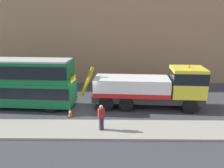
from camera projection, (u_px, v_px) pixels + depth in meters
The scene contains 7 objects.
ground_plane at pixel (84, 108), 19.51m from camera, with size 120.00×120.00×0.00m, color #38383D.
near_kerb at pixel (76, 129), 15.44m from camera, with size 60.00×2.80×0.15m, color gray.
building_facade at pixel (92, 11), 25.76m from camera, with size 60.00×1.50×16.00m.
recovery_tow_truck at pixel (153, 87), 19.18m from camera, with size 10.21×3.22×3.67m.
double_decker_bus at pixel (8, 81), 19.25m from camera, with size 11.16×3.26×4.06m.
pedestrian_bystander at pixel (101, 118), 15.02m from camera, with size 0.47×0.39×1.71m.
traffic_cone_near_bus at pixel (70, 112), 17.59m from camera, with size 0.36×0.36×0.72m.
Camera 1 is at (2.63, -18.27, 7.04)m, focal length 37.29 mm.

